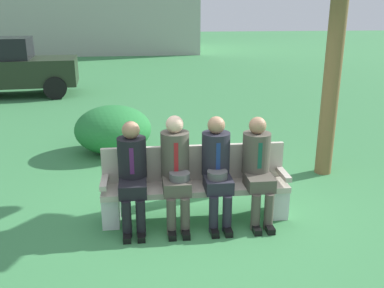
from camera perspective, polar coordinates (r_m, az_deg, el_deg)
ground_plane at (r=5.45m, az=1.82°, el=-9.80°), size 80.00×80.00×0.00m
park_bench at (r=5.30m, az=0.43°, el=-5.40°), size 2.27×0.44×0.90m
seated_man_leftmost at (r=5.04m, az=-7.98°, el=-3.43°), size 0.34×0.72×1.28m
seated_man_centerleft at (r=5.04m, az=-2.17°, el=-2.97°), size 0.34×0.72×1.33m
seated_man_centerright at (r=5.10m, az=3.35°, el=-2.87°), size 0.34×0.72×1.30m
seated_man_rightmost at (r=5.22m, az=8.78°, el=-2.68°), size 0.34×0.72×1.28m
shrub_near_bench at (r=7.78m, az=-10.50°, el=1.94°), size 1.37×1.25×0.85m
parked_car_near at (r=13.67m, az=-23.62°, el=9.37°), size 4.02×1.98×1.68m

